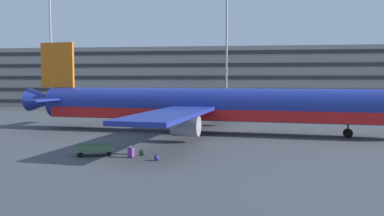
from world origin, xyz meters
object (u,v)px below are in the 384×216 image
at_px(suitcase_red, 131,152).
at_px(suitcase_small, 129,149).
at_px(backpack_black, 142,153).
at_px(backpack_purple, 157,158).
at_px(airliner, 203,106).
at_px(baggage_cart, 95,150).

distance_m(suitcase_red, suitcase_small, 1.33).
relative_size(suitcase_small, backpack_black, 1.70).
relative_size(backpack_black, backpack_purple, 1.13).
xyz_separation_m(airliner, backpack_purple, (-1.80, -15.01, -2.63)).
relative_size(airliner, backpack_black, 78.92).
bearing_deg(backpack_black, backpack_purple, -47.08).
bearing_deg(suitcase_small, backpack_purple, -39.09).
relative_size(airliner, baggage_cart, 12.74).
distance_m(suitcase_small, backpack_black, 1.20).
bearing_deg(backpack_black, suitcase_red, -128.96).
height_order(backpack_black, baggage_cart, baggage_cart).
bearing_deg(airliner, suitcase_red, -105.35).
bearing_deg(baggage_cart, suitcase_small, 18.02).
bearing_deg(backpack_purple, airliner, 83.17).
bearing_deg(backpack_purple, suitcase_small, 140.91).
height_order(backpack_purple, baggage_cart, baggage_cart).
distance_m(airliner, backpack_purple, 15.35).
bearing_deg(airliner, backpack_purple, -96.83).
bearing_deg(backpack_purple, backpack_black, 132.92).
bearing_deg(airliner, baggage_cart, -116.37).
height_order(suitcase_red, suitcase_small, suitcase_red).
height_order(backpack_black, backpack_purple, backpack_black).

